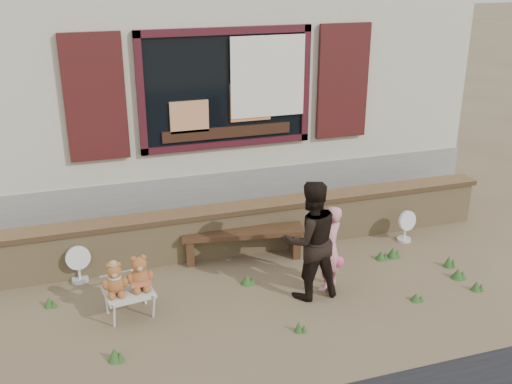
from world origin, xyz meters
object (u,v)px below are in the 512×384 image
object	(u,v)px
bench	(243,238)
folding_chair	(129,293)
teddy_bear_right	(139,271)
teddy_bear_left	(114,278)
adult	(310,240)
child	(329,248)

from	to	relation	value
bench	folding_chair	xyz separation A→B (m)	(-1.61, -0.92, -0.01)
folding_chair	teddy_bear_right	size ratio (longest dim) A/B	1.40
teddy_bear_left	adult	distance (m)	2.25
bench	child	size ratio (longest dim) A/B	1.53
bench	child	xyz separation A→B (m)	(0.76, -1.06, 0.24)
teddy_bear_right	child	world-z (taller)	child
bench	child	bearing A→B (deg)	-45.03
bench	teddy_bear_left	world-z (taller)	teddy_bear_left
teddy_bear_left	teddy_bear_right	distance (m)	0.28
teddy_bear_right	adult	bearing A→B (deg)	-14.71
bench	folding_chair	distance (m)	1.86
folding_chair	adult	world-z (taller)	adult
folding_chair	adult	size ratio (longest dim) A/B	0.40
folding_chair	child	bearing A→B (deg)	-11.22
child	adult	bearing A→B (deg)	-20.76
folding_chair	teddy_bear_left	world-z (taller)	teddy_bear_left
bench	teddy_bear_left	bearing A→B (deg)	-142.69
bench	child	distance (m)	1.33
adult	teddy_bear_right	bearing A→B (deg)	-8.81
folding_chair	teddy_bear_left	size ratio (longest dim) A/B	1.49
teddy_bear_left	adult	xyz separation A→B (m)	(2.23, -0.20, 0.21)
adult	bench	bearing A→B (deg)	-69.12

